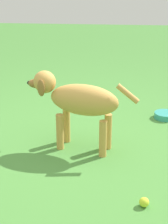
% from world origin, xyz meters
% --- Properties ---
extents(ground, '(14.00, 14.00, 0.00)m').
position_xyz_m(ground, '(0.00, 0.00, 0.00)').
color(ground, '#478438').
extents(dog, '(0.39, 0.95, 0.66)m').
position_xyz_m(dog, '(0.06, 0.01, 0.43)').
color(dog, '#C69347').
rests_on(dog, ground).
extents(tennis_ball_1, '(0.07, 0.07, 0.07)m').
position_xyz_m(tennis_ball_1, '(-0.73, -0.51, 0.03)').
color(tennis_ball_1, '#C9E032').
rests_on(tennis_ball_1, ground).
extents(water_bowl, '(0.22, 0.22, 0.06)m').
position_xyz_m(water_bowl, '(0.77, -0.82, 0.03)').
color(water_bowl, teal).
rests_on(water_bowl, ground).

